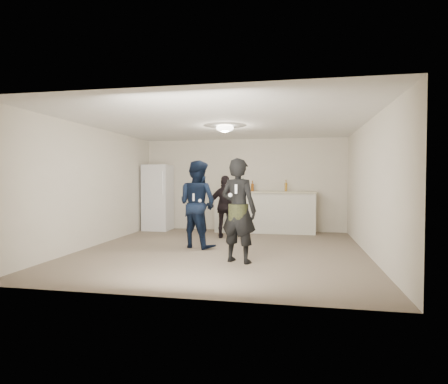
% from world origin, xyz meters
% --- Properties ---
extents(floor, '(6.00, 6.00, 0.00)m').
position_xyz_m(floor, '(0.00, 0.00, 0.00)').
color(floor, '#6B5B4C').
rests_on(floor, ground).
extents(ceiling, '(6.00, 6.00, 0.00)m').
position_xyz_m(ceiling, '(0.00, 0.00, 2.50)').
color(ceiling, silver).
rests_on(ceiling, wall_back).
extents(wall_back, '(6.00, 0.00, 6.00)m').
position_xyz_m(wall_back, '(0.00, 3.00, 1.25)').
color(wall_back, beige).
rests_on(wall_back, floor).
extents(wall_front, '(6.00, 0.00, 6.00)m').
position_xyz_m(wall_front, '(0.00, -3.00, 1.25)').
color(wall_front, beige).
rests_on(wall_front, floor).
extents(wall_left, '(0.00, 6.00, 6.00)m').
position_xyz_m(wall_left, '(-2.75, 0.00, 1.25)').
color(wall_left, beige).
rests_on(wall_left, floor).
extents(wall_right, '(0.00, 6.00, 6.00)m').
position_xyz_m(wall_right, '(2.75, 0.00, 1.25)').
color(wall_right, beige).
rests_on(wall_right, floor).
extents(counter, '(2.60, 0.56, 1.05)m').
position_xyz_m(counter, '(0.62, 2.67, 0.53)').
color(counter, silver).
rests_on(counter, floor).
extents(counter_top, '(2.68, 0.64, 0.04)m').
position_xyz_m(counter_top, '(0.62, 2.67, 1.07)').
color(counter_top, beige).
rests_on(counter_top, counter).
extents(fridge, '(0.70, 0.70, 1.80)m').
position_xyz_m(fridge, '(-2.33, 2.60, 0.90)').
color(fridge, silver).
rests_on(fridge, floor).
extents(fridge_handle, '(0.02, 0.02, 0.60)m').
position_xyz_m(fridge_handle, '(-2.05, 2.23, 1.30)').
color(fridge_handle, silver).
rests_on(fridge_handle, fridge).
extents(ceiling_dome, '(0.36, 0.36, 0.16)m').
position_xyz_m(ceiling_dome, '(0.00, 0.30, 2.45)').
color(ceiling_dome, white).
rests_on(ceiling_dome, ceiling).
extents(shaker, '(0.08, 0.08, 0.17)m').
position_xyz_m(shaker, '(0.01, 2.57, 1.18)').
color(shaker, '#AAAAAF').
rests_on(shaker, counter_top).
extents(man, '(1.07, 0.97, 1.79)m').
position_xyz_m(man, '(-0.57, 0.25, 0.89)').
color(man, '#0E1E3B').
rests_on(man, floor).
extents(woman, '(0.75, 0.61, 1.76)m').
position_xyz_m(woman, '(0.48, -0.98, 0.88)').
color(woman, black).
rests_on(woman, floor).
extents(camo_shorts, '(0.34, 0.34, 0.28)m').
position_xyz_m(camo_shorts, '(0.48, -0.98, 0.85)').
color(camo_shorts, '#353B1B').
rests_on(camo_shorts, woman).
extents(spectator, '(0.91, 0.47, 1.50)m').
position_xyz_m(spectator, '(-0.22, 1.57, 0.75)').
color(spectator, black).
rests_on(spectator, floor).
extents(remote_man, '(0.04, 0.04, 0.15)m').
position_xyz_m(remote_man, '(-0.57, -0.03, 1.05)').
color(remote_man, silver).
rests_on(remote_man, man).
extents(nunchuk_man, '(0.07, 0.07, 0.07)m').
position_xyz_m(nunchuk_man, '(-0.45, -0.00, 0.98)').
color(nunchuk_man, white).
rests_on(nunchuk_man, man).
extents(remote_woman, '(0.04, 0.04, 0.15)m').
position_xyz_m(remote_woman, '(0.48, -1.23, 1.25)').
color(remote_woman, silver).
rests_on(remote_woman, woman).
extents(nunchuk_woman, '(0.07, 0.07, 0.07)m').
position_xyz_m(nunchuk_woman, '(0.38, -1.20, 1.15)').
color(nunchuk_woman, white).
rests_on(nunchuk_woman, woman).
extents(bottle_cluster, '(1.41, 0.35, 0.26)m').
position_xyz_m(bottle_cluster, '(0.36, 2.63, 1.20)').
color(bottle_cluster, brown).
rests_on(bottle_cluster, counter_top).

